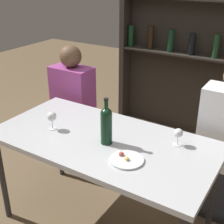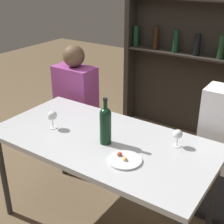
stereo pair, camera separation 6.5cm
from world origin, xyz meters
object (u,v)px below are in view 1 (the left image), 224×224
wine_bottle (106,124)px  wine_glass_0 (178,134)px  wine_glass_1 (52,117)px  seated_person_left (74,111)px  food_plate_0 (127,159)px

wine_bottle → wine_glass_0: wine_bottle is taller
wine_glass_1 → seated_person_left: size_ratio=0.11×
wine_bottle → wine_glass_1: wine_bottle is taller
wine_glass_1 → wine_glass_0: bearing=17.5°
wine_bottle → wine_glass_1: (-0.43, -0.04, -0.05)m
wine_glass_1 → seated_person_left: bearing=117.8°
wine_glass_1 → food_plate_0: (0.65, -0.07, -0.08)m
wine_glass_1 → seated_person_left: (-0.35, 0.66, -0.30)m
wine_glass_0 → wine_glass_1: bearing=-162.5°
wine_bottle → wine_glass_1: 0.44m
food_plate_0 → seated_person_left: seated_person_left is taller
wine_glass_1 → seated_person_left: seated_person_left is taller
wine_bottle → food_plate_0: wine_bottle is taller
wine_glass_0 → seated_person_left: seated_person_left is taller
wine_glass_1 → food_plate_0: 0.65m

